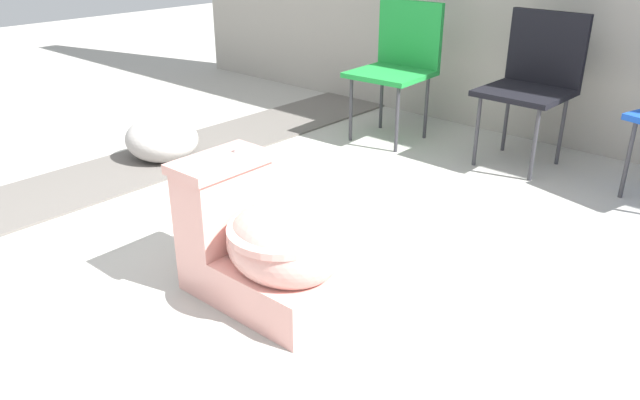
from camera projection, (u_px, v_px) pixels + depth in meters
name	position (u px, v px, depth m)	size (l,w,h in m)	color
ground_plane	(171.00, 311.00, 2.24)	(14.00, 14.00, 0.00)	#A8A59E
gravel_strip	(103.00, 178.00, 3.38)	(0.56, 8.00, 0.01)	#605B56
toilet	(265.00, 246.00, 2.23)	(0.64, 0.40, 0.52)	#E09E93
folding_chair_left	(400.00, 56.00, 3.86)	(0.46, 0.46, 0.83)	#1E8C38
folding_chair_middle	(535.00, 73.00, 3.44)	(0.45, 0.45, 0.83)	black
boulder_near	(162.00, 139.00, 3.59)	(0.42, 0.36, 0.26)	#B7B2AD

